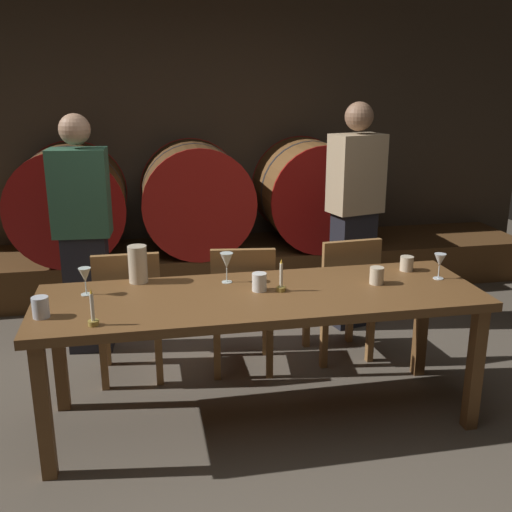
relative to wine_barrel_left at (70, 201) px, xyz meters
name	(u,v)px	position (x,y,z in m)	size (l,w,h in m)	color
ground_plane	(244,432)	(1.09, -2.47, -0.85)	(9.03, 9.03, 0.00)	brown
back_wall	(189,133)	(1.09, 0.55, 0.52)	(6.95, 0.24, 2.74)	#473A2D
barrel_shelf	(198,267)	(1.09, 0.00, -0.67)	(6.25, 0.90, 0.38)	brown
wine_barrel_left	(70,201)	(0.00, 0.00, 0.00)	(0.97, 0.91, 0.97)	#513319
wine_barrel_center	(195,197)	(1.09, 0.00, 0.00)	(0.97, 0.91, 0.97)	#513319
wine_barrel_right	(311,192)	(2.17, 0.00, 0.00)	(0.97, 0.91, 0.97)	brown
dining_table	(261,306)	(1.22, -2.34, -0.17)	(2.41, 0.77, 0.76)	brown
chair_left	(129,309)	(0.49, -1.73, -0.37)	(0.40, 0.40, 0.88)	olive
chair_center	(243,303)	(1.21, -1.76, -0.37)	(0.45, 0.45, 0.88)	olive
chair_right	(343,292)	(1.92, -1.70, -0.37)	(0.43, 0.43, 0.88)	olive
guest_left	(83,234)	(0.20, -1.19, 0.00)	(0.40, 0.27, 1.67)	black
guest_right	(354,215)	(2.19, -1.13, 0.03)	(0.43, 0.33, 1.72)	black
candle_left	(93,316)	(0.35, -2.61, -0.04)	(0.05, 0.05, 0.18)	olive
candle_right	(281,283)	(1.33, -2.33, -0.04)	(0.05, 0.05, 0.18)	olive
pitcher	(138,264)	(0.56, -2.02, 0.02)	(0.11, 0.11, 0.21)	beige
wine_glass_left	(85,276)	(0.29, -2.18, 0.02)	(0.07, 0.07, 0.15)	silver
wine_glass_center	(227,261)	(1.06, -2.12, 0.03)	(0.07, 0.07, 0.17)	silver
wine_glass_right	(440,261)	(2.28, -2.30, 0.02)	(0.07, 0.07, 0.15)	white
cup_far_left	(41,307)	(0.09, -2.46, -0.04)	(0.08, 0.08, 0.10)	silver
cup_center_left	(259,282)	(1.21, -2.29, -0.04)	(0.08, 0.08, 0.10)	white
cup_center_right	(377,276)	(1.89, -2.31, -0.04)	(0.08, 0.08, 0.10)	beige
cup_far_right	(407,264)	(2.16, -2.12, -0.05)	(0.08, 0.08, 0.09)	beige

